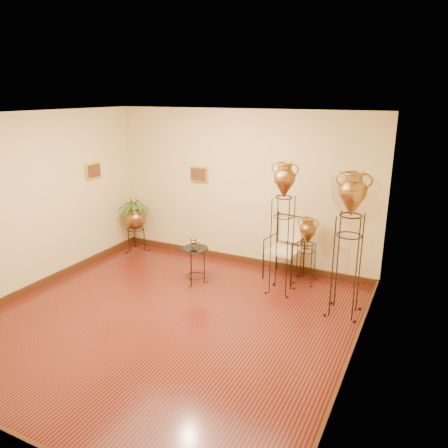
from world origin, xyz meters
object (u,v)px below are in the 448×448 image
at_px(amphora_tall, 283,228).
at_px(side_table, 195,265).
at_px(planter_urn, 135,216).
at_px(armchair, 284,248).
at_px(amphora_mid, 348,244).

height_order(amphora_tall, side_table, amphora_tall).
bearing_deg(planter_urn, amphora_tall, -9.40).
distance_m(amphora_tall, side_table, 1.59).
relative_size(armchair, side_table, 1.36).
relative_size(amphora_tall, amphora_mid, 1.00).
xyz_separation_m(amphora_tall, planter_urn, (-3.25, 0.54, -0.35)).
bearing_deg(side_table, planter_urn, 155.36).
relative_size(amphora_tall, armchair, 1.95).
xyz_separation_m(armchair, side_table, (-1.24, -0.86, -0.21)).
bearing_deg(planter_urn, armchair, 0.00).
bearing_deg(side_table, amphora_tall, 13.26).
distance_m(amphora_mid, side_table, 2.53).
bearing_deg(armchair, amphora_tall, -67.27).
xyz_separation_m(amphora_mid, planter_urn, (-4.30, 0.82, -0.34)).
distance_m(amphora_mid, armchair, 1.53).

